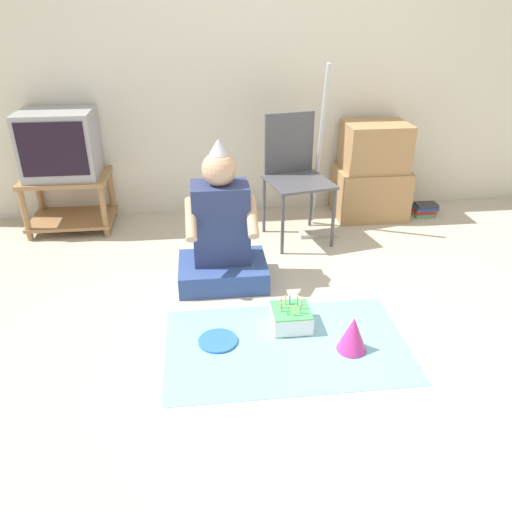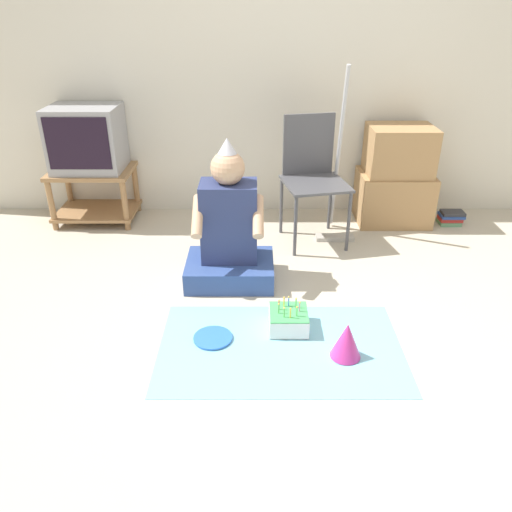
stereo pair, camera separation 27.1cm
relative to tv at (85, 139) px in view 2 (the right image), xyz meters
The scene contains 13 objects.
ground_plane 2.43m from the tv, 48.08° to the right, with size 16.00×16.00×0.00m, color #BCB29E.
wall_back 1.70m from the tv, ahead, with size 6.40×0.06×2.55m.
tv_stand 0.41m from the tv, 90.00° to the right, with size 0.62×0.45×0.42m.
tv is the anchor object (origin of this frame).
folding_chair 1.70m from the tv, 10.79° to the right, with size 0.50×0.50×0.88m.
cardboard_box_stack 2.37m from the tv, ahead, with size 0.56×0.42×0.75m.
dust_mop 1.90m from the tv, ahead, with size 0.28×0.30×1.23m.
book_pile 2.87m from the tv, ahead, with size 0.19×0.13×0.11m.
person_seated 1.50m from the tv, 40.61° to the right, with size 0.54×0.41×0.90m.
party_cloth 2.27m from the tv, 50.00° to the right, with size 1.25×0.75×0.01m.
birthday_cake 2.17m from the tv, 46.07° to the right, with size 0.21×0.21×0.17m.
party_hat_blue 2.50m from the tv, 45.32° to the right, with size 0.15×0.15×0.19m.
paper_plate 2.01m from the tv, 56.82° to the right, with size 0.21×0.21×0.01m.
Camera 2 is at (-0.29, -1.98, 1.60)m, focal length 35.00 mm.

